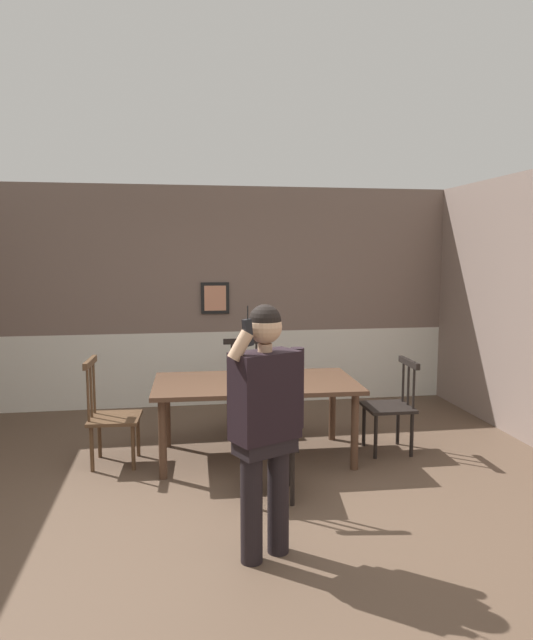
% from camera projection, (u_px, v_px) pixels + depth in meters
% --- Properties ---
extents(ground_plane, '(7.25, 7.25, 0.00)m').
position_uv_depth(ground_plane, '(226.00, 522.00, 4.14)').
color(ground_plane, brown).
extents(room_back_partition, '(6.48, 0.17, 2.76)m').
position_uv_depth(room_back_partition, '(202.00, 301.00, 7.22)').
color(room_back_partition, '#756056').
rests_on(room_back_partition, ground_plane).
extents(dining_table, '(1.93, 1.09, 0.74)m').
position_uv_depth(dining_table, '(255.00, 389.00, 5.37)').
color(dining_table, '#4C3323').
rests_on(dining_table, ground_plane).
extents(chair_near_window, '(0.48, 0.48, 0.98)m').
position_uv_depth(chair_near_window, '(246.00, 386.00, 6.28)').
color(chair_near_window, black).
rests_on(chair_near_window, ground_plane).
extents(chair_by_doorway, '(0.45, 0.45, 0.91)m').
position_uv_depth(chair_by_doorway, '(391.00, 406.00, 5.56)').
color(chair_by_doorway, black).
rests_on(chair_by_doorway, ground_plane).
extents(chair_at_table_head, '(0.48, 0.48, 0.99)m').
position_uv_depth(chair_at_table_head, '(110.00, 415.00, 5.22)').
color(chair_at_table_head, '#513823').
rests_on(chair_at_table_head, ground_plane).
extents(chair_opposite_corner, '(0.54, 0.54, 1.00)m').
position_uv_depth(chair_opposite_corner, '(267.00, 439.00, 4.49)').
color(chair_opposite_corner, black).
rests_on(chair_opposite_corner, ground_plane).
extents(person_figure, '(0.52, 0.39, 1.63)m').
position_uv_depth(person_figure, '(266.00, 415.00, 3.56)').
color(person_figure, black).
rests_on(person_figure, ground_plane).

